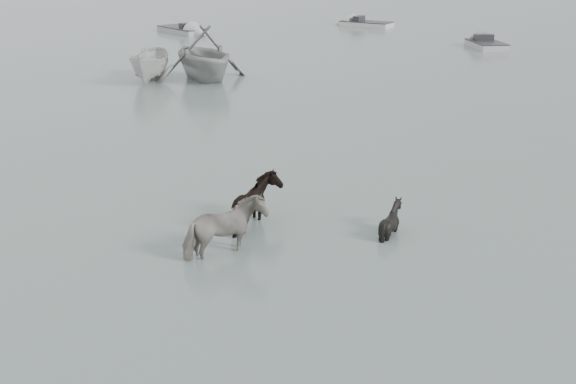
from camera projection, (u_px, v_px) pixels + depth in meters
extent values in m
plane|color=#556561|center=(341.00, 224.00, 16.83)|extent=(140.00, 140.00, 0.00)
imported|color=black|center=(224.00, 222.00, 14.94)|extent=(1.86, 1.06, 1.49)
imported|color=black|center=(258.00, 195.00, 16.49)|extent=(1.73, 1.85, 1.50)
imported|color=black|center=(391.00, 210.00, 16.12)|extent=(1.05, 0.94, 1.10)
imported|color=#989A98|center=(204.00, 51.00, 33.28)|extent=(4.63, 5.29, 2.68)
imported|color=beige|center=(151.00, 64.00, 33.29)|extent=(3.15, 4.22, 1.54)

